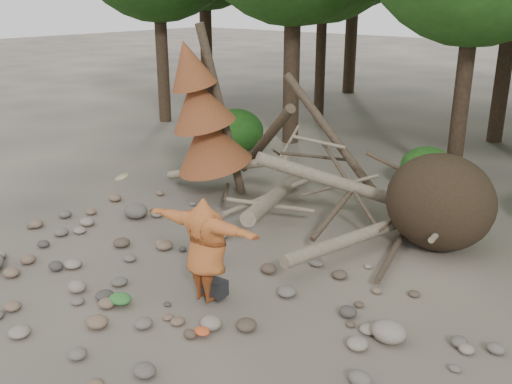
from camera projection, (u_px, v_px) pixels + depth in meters
The scene contains 11 objects.
ground at pixel (197, 285), 10.22m from camera, with size 120.00×120.00×0.00m, color #514C44.
deadfall_pile at pixel (411, 198), 11.75m from camera, with size 8.55×5.24×3.30m.
dead_conifer at pixel (203, 117), 13.85m from camera, with size 2.06×2.16×4.35m.
bush_left at pixel (236, 131), 18.53m from camera, with size 1.80×1.80×1.44m, color #1D4B14.
bush_mid at pixel (427, 168), 15.20m from camera, with size 1.40×1.40×1.12m, color #27601B.
frisbee_thrower at pixel (206, 250), 9.32m from camera, with size 3.18×0.83×1.86m.
backpack at pixel (214, 291), 9.74m from camera, with size 0.43×0.29×0.29m, color black.
cloth_green at pixel (120, 301), 9.54m from camera, with size 0.41×0.34×0.15m, color #2F702D.
cloth_orange at pixel (202, 334), 8.67m from camera, with size 0.26×0.21×0.10m, color #C74F22.
boulder_mid_right at pixel (389, 332), 8.53m from camera, with size 0.53×0.48×0.32m, color gray.
boulder_mid_left at pixel (136, 211), 13.25m from camera, with size 0.58×0.52×0.35m, color #615B52.
Camera 1 is at (6.65, -6.30, 4.94)m, focal length 40.00 mm.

